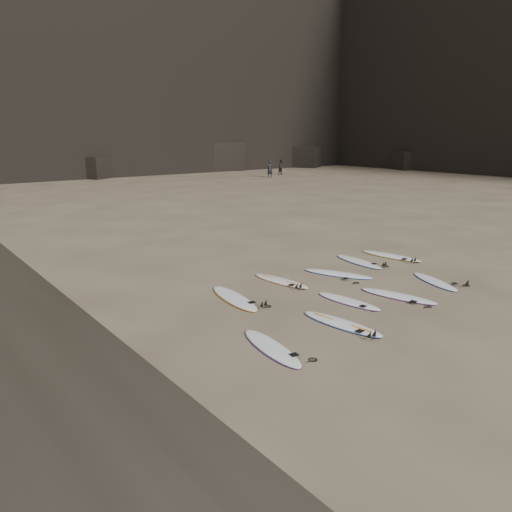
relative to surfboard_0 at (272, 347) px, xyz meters
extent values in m
plane|color=#897559|center=(4.41, 0.81, -0.04)|extent=(240.00, 240.00, 0.00)
cube|color=black|center=(14.41, 60.81, 19.96)|extent=(170.00, 32.00, 40.00)
cube|color=black|center=(12.41, 45.81, 1.12)|extent=(4.23, 4.46, 2.33)
cube|color=black|center=(29.41, 46.81, 1.75)|extent=(5.95, 5.19, 3.59)
cube|color=black|center=(42.41, 44.81, 1.40)|extent=(5.31, 5.56, 2.88)
cube|color=black|center=(50.41, 32.81, 1.16)|extent=(4.39, 4.01, 2.41)
ellipsoid|color=white|center=(0.00, 0.00, 0.00)|extent=(0.95, 2.48, 0.09)
ellipsoid|color=white|center=(2.41, 0.04, 0.00)|extent=(0.88, 2.54, 0.09)
ellipsoid|color=white|center=(3.91, 1.16, 0.00)|extent=(0.76, 2.26, 0.08)
ellipsoid|color=white|center=(5.47, 0.55, 0.00)|extent=(1.15, 2.51, 0.09)
ellipsoid|color=white|center=(7.71, 0.75, 0.00)|extent=(1.31, 2.29, 0.08)
ellipsoid|color=white|center=(1.36, 3.45, 0.00)|extent=(1.04, 2.74, 0.10)
ellipsoid|color=white|center=(3.64, 3.96, 0.00)|extent=(0.86, 2.39, 0.08)
ellipsoid|color=white|center=(5.81, 3.39, 0.00)|extent=(1.57, 2.53, 0.09)
ellipsoid|color=white|center=(7.70, 4.09, 0.00)|extent=(0.92, 2.54, 0.09)
ellipsoid|color=white|center=(9.43, 3.88, 0.00)|extent=(1.00, 2.68, 0.09)
imported|color=black|center=(28.24, 34.90, 0.88)|extent=(0.75, 0.57, 1.84)
imported|color=black|center=(31.69, 36.95, 0.83)|extent=(0.87, 0.69, 1.75)
camera|label=1|loc=(-6.85, -8.33, 4.90)|focal=35.00mm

